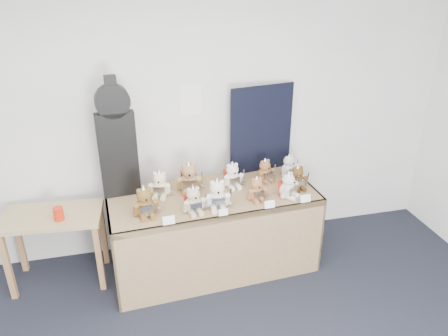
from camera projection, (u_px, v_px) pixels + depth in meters
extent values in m
plane|color=white|center=(150.00, 123.00, 4.08)|extent=(6.00, 0.00, 6.00)
cube|color=white|center=(190.00, 101.00, 4.08)|extent=(0.21, 0.00, 0.30)
cube|color=olive|center=(213.00, 197.00, 4.00)|extent=(1.95, 0.91, 0.06)
cube|color=olive|center=(225.00, 254.00, 3.82)|extent=(1.90, 0.14, 0.79)
cube|color=olive|center=(112.00, 248.00, 3.90)|extent=(0.07, 0.79, 0.79)
cube|color=olive|center=(303.00, 215.00, 4.41)|extent=(0.07, 0.79, 0.79)
cube|color=tan|center=(52.00, 216.00, 3.84)|extent=(0.89, 0.54, 0.04)
cube|color=#9E6944|center=(8.00, 267.00, 3.76)|extent=(0.05, 0.05, 0.67)
cube|color=#9E6944|center=(20.00, 241.00, 4.11)|extent=(0.05, 0.05, 0.67)
cube|color=#9E6944|center=(99.00, 258.00, 3.87)|extent=(0.05, 0.05, 0.67)
cube|color=#9E6944|center=(103.00, 234.00, 4.22)|extent=(0.05, 0.05, 0.67)
cube|color=black|center=(118.00, 155.00, 3.83)|extent=(0.34, 0.13, 0.78)
cylinder|color=black|center=(112.00, 101.00, 3.62)|extent=(0.30, 0.12, 0.29)
cube|color=black|center=(111.00, 87.00, 3.57)|extent=(0.10, 0.10, 0.19)
cube|color=black|center=(261.00, 129.00, 4.27)|extent=(0.65, 0.12, 0.88)
cylinder|color=red|center=(59.00, 214.00, 3.73)|extent=(0.09, 0.09, 0.12)
ellipsoid|color=brown|center=(145.00, 207.00, 3.63)|extent=(0.20, 0.18, 0.17)
sphere|color=brown|center=(144.00, 195.00, 3.58)|extent=(0.13, 0.13, 0.13)
cylinder|color=brown|center=(146.00, 199.00, 3.54)|extent=(0.06, 0.04, 0.05)
sphere|color=black|center=(147.00, 200.00, 3.53)|extent=(0.02, 0.02, 0.02)
sphere|color=brown|center=(139.00, 191.00, 3.54)|extent=(0.04, 0.04, 0.04)
sphere|color=brown|center=(148.00, 189.00, 3.58)|extent=(0.04, 0.04, 0.04)
cylinder|color=brown|center=(136.00, 210.00, 3.58)|extent=(0.07, 0.10, 0.13)
cylinder|color=brown|center=(155.00, 206.00, 3.64)|extent=(0.07, 0.10, 0.13)
cylinder|color=brown|center=(143.00, 217.00, 3.59)|extent=(0.07, 0.12, 0.05)
cylinder|color=brown|center=(152.00, 215.00, 3.62)|extent=(0.07, 0.12, 0.05)
cube|color=silver|center=(147.00, 211.00, 3.57)|extent=(0.11, 0.04, 0.09)
cone|color=silver|center=(143.00, 189.00, 3.56)|extent=(0.11, 0.11, 0.08)
cube|color=silver|center=(159.00, 203.00, 3.63)|extent=(0.02, 0.04, 0.18)
cube|color=silver|center=(159.00, 210.00, 3.66)|extent=(0.05, 0.02, 0.01)
ellipsoid|color=#C3AE8A|center=(194.00, 205.00, 3.68)|extent=(0.18, 0.16, 0.16)
sphere|color=#C3AE8A|center=(193.00, 194.00, 3.64)|extent=(0.12, 0.12, 0.12)
cylinder|color=#C3AE8A|center=(195.00, 197.00, 3.60)|extent=(0.05, 0.03, 0.05)
sphere|color=black|center=(196.00, 198.00, 3.59)|extent=(0.02, 0.02, 0.02)
sphere|color=#C3AE8A|center=(189.00, 190.00, 3.61)|extent=(0.04, 0.04, 0.04)
sphere|color=#C3AE8A|center=(197.00, 188.00, 3.63)|extent=(0.04, 0.04, 0.04)
cylinder|color=#C3AE8A|center=(186.00, 207.00, 3.64)|extent=(0.06, 0.09, 0.12)
cylinder|color=#C3AE8A|center=(203.00, 203.00, 3.69)|extent=(0.06, 0.09, 0.12)
cylinder|color=#C3AE8A|center=(192.00, 213.00, 3.64)|extent=(0.06, 0.11, 0.05)
cylinder|color=#C3AE8A|center=(200.00, 211.00, 3.67)|extent=(0.06, 0.11, 0.05)
cube|color=silver|center=(196.00, 208.00, 3.63)|extent=(0.10, 0.03, 0.09)
cone|color=silver|center=(193.00, 189.00, 3.62)|extent=(0.10, 0.10, 0.07)
cube|color=silver|center=(206.00, 201.00, 3.68)|extent=(0.02, 0.04, 0.16)
cube|color=silver|center=(206.00, 207.00, 3.71)|extent=(0.05, 0.01, 0.01)
cube|color=#A02312|center=(191.00, 200.00, 3.73)|extent=(0.13, 0.05, 0.14)
ellipsoid|color=silver|center=(217.00, 200.00, 3.75)|extent=(0.19, 0.16, 0.17)
sphere|color=silver|center=(217.00, 188.00, 3.70)|extent=(0.13, 0.13, 0.13)
cylinder|color=silver|center=(218.00, 192.00, 3.65)|extent=(0.06, 0.03, 0.05)
sphere|color=black|center=(218.00, 193.00, 3.64)|extent=(0.02, 0.02, 0.02)
sphere|color=silver|center=(212.00, 183.00, 3.67)|extent=(0.04, 0.04, 0.04)
sphere|color=silver|center=(222.00, 182.00, 3.68)|extent=(0.04, 0.04, 0.04)
cylinder|color=silver|center=(208.00, 201.00, 3.71)|extent=(0.06, 0.10, 0.13)
cylinder|color=silver|center=(227.00, 199.00, 3.74)|extent=(0.06, 0.10, 0.13)
cylinder|color=silver|center=(214.00, 209.00, 3.71)|extent=(0.06, 0.12, 0.05)
cylinder|color=silver|center=(223.00, 208.00, 3.72)|extent=(0.06, 0.12, 0.05)
cube|color=silver|center=(218.00, 203.00, 3.68)|extent=(0.11, 0.03, 0.10)
cone|color=silver|center=(217.00, 182.00, 3.67)|extent=(0.11, 0.11, 0.08)
cube|color=silver|center=(231.00, 197.00, 3.72)|extent=(0.02, 0.04, 0.18)
cube|color=silver|center=(230.00, 204.00, 3.75)|extent=(0.05, 0.01, 0.01)
ellipsoid|color=#A1643D|center=(256.00, 193.00, 3.88)|extent=(0.16, 0.14, 0.14)
sphere|color=#A1643D|center=(257.00, 184.00, 3.84)|extent=(0.10, 0.10, 0.10)
cylinder|color=#A1643D|center=(259.00, 187.00, 3.81)|extent=(0.05, 0.03, 0.04)
sphere|color=black|center=(259.00, 187.00, 3.79)|extent=(0.02, 0.02, 0.02)
sphere|color=#A1643D|center=(253.00, 180.00, 3.81)|extent=(0.03, 0.03, 0.03)
sphere|color=#A1643D|center=(260.00, 179.00, 3.83)|extent=(0.03, 0.03, 0.03)
cylinder|color=#A1643D|center=(250.00, 195.00, 3.84)|extent=(0.05, 0.08, 0.11)
cylinder|color=#A1643D|center=(264.00, 192.00, 3.88)|extent=(0.05, 0.08, 0.11)
cylinder|color=#A1643D|center=(255.00, 200.00, 3.84)|extent=(0.05, 0.10, 0.04)
cylinder|color=#A1643D|center=(262.00, 199.00, 3.87)|extent=(0.05, 0.10, 0.04)
cube|color=silver|center=(259.00, 196.00, 3.83)|extent=(0.09, 0.03, 0.08)
cone|color=silver|center=(257.00, 179.00, 3.82)|extent=(0.09, 0.09, 0.07)
cube|color=silver|center=(267.00, 190.00, 3.87)|extent=(0.02, 0.04, 0.15)
cube|color=silver|center=(267.00, 196.00, 3.90)|extent=(0.04, 0.01, 0.01)
ellipsoid|color=silver|center=(288.00, 190.00, 3.93)|extent=(0.20, 0.20, 0.16)
sphere|color=silver|center=(288.00, 180.00, 3.88)|extent=(0.11, 0.11, 0.11)
cylinder|color=silver|center=(293.00, 182.00, 3.86)|extent=(0.05, 0.05, 0.05)
sphere|color=black|center=(295.00, 183.00, 3.85)|extent=(0.02, 0.02, 0.02)
sphere|color=silver|center=(286.00, 176.00, 3.84)|extent=(0.04, 0.04, 0.04)
sphere|color=silver|center=(291.00, 174.00, 3.89)|extent=(0.04, 0.04, 0.04)
cylinder|color=silver|center=(285.00, 193.00, 3.86)|extent=(0.09, 0.09, 0.12)
cylinder|color=silver|center=(294.00, 187.00, 3.96)|extent=(0.09, 0.09, 0.12)
cylinder|color=silver|center=(290.00, 197.00, 3.89)|extent=(0.10, 0.11, 0.05)
cylinder|color=silver|center=(295.00, 195.00, 3.94)|extent=(0.10, 0.11, 0.05)
cube|color=silver|center=(293.00, 191.00, 3.89)|extent=(0.09, 0.07, 0.09)
cone|color=silver|center=(289.00, 175.00, 3.86)|extent=(0.10, 0.10, 0.07)
cube|color=silver|center=(297.00, 184.00, 3.96)|extent=(0.03, 0.04, 0.16)
cube|color=silver|center=(296.00, 190.00, 3.99)|extent=(0.04, 0.03, 0.01)
cube|color=#A02312|center=(282.00, 187.00, 3.96)|extent=(0.12, 0.10, 0.14)
ellipsoid|color=brown|center=(297.00, 182.00, 4.07)|extent=(0.16, 0.14, 0.15)
sphere|color=brown|center=(298.00, 172.00, 4.03)|extent=(0.11, 0.11, 0.11)
cylinder|color=brown|center=(300.00, 175.00, 3.99)|extent=(0.05, 0.03, 0.05)
sphere|color=black|center=(301.00, 176.00, 3.98)|extent=(0.02, 0.02, 0.02)
sphere|color=brown|center=(294.00, 169.00, 4.00)|extent=(0.03, 0.03, 0.03)
sphere|color=brown|center=(301.00, 168.00, 4.02)|extent=(0.03, 0.03, 0.03)
cylinder|color=brown|center=(291.00, 183.00, 4.03)|extent=(0.05, 0.09, 0.11)
cylinder|color=brown|center=(304.00, 181.00, 4.07)|extent=(0.05, 0.09, 0.11)
cylinder|color=brown|center=(296.00, 189.00, 4.03)|extent=(0.05, 0.10, 0.04)
cylinder|color=brown|center=(302.00, 188.00, 4.05)|extent=(0.05, 0.10, 0.04)
cube|color=silver|center=(300.00, 184.00, 4.02)|extent=(0.10, 0.03, 0.08)
cone|color=silver|center=(298.00, 168.00, 4.01)|extent=(0.09, 0.09, 0.07)
cube|color=silver|center=(307.00, 179.00, 4.06)|extent=(0.02, 0.04, 0.16)
cube|color=silver|center=(307.00, 185.00, 4.09)|extent=(0.04, 0.01, 0.01)
ellipsoid|color=beige|center=(160.00, 189.00, 3.94)|extent=(0.19, 0.17, 0.16)
sphere|color=beige|center=(159.00, 178.00, 3.90)|extent=(0.12, 0.12, 0.12)
cylinder|color=beige|center=(159.00, 181.00, 3.86)|extent=(0.05, 0.04, 0.05)
sphere|color=black|center=(158.00, 182.00, 3.84)|extent=(0.02, 0.02, 0.02)
sphere|color=beige|center=(155.00, 173.00, 3.88)|extent=(0.04, 0.04, 0.04)
sphere|color=beige|center=(163.00, 173.00, 3.88)|extent=(0.04, 0.04, 0.04)
cylinder|color=beige|center=(151.00, 189.00, 3.92)|extent=(0.07, 0.10, 0.12)
cylinder|color=beige|center=(168.00, 189.00, 3.92)|extent=(0.07, 0.10, 0.12)
cylinder|color=beige|center=(156.00, 196.00, 3.91)|extent=(0.07, 0.11, 0.05)
cylinder|color=beige|center=(164.00, 196.00, 3.91)|extent=(0.07, 0.11, 0.05)
cube|color=silver|center=(159.00, 191.00, 3.89)|extent=(0.10, 0.04, 0.09)
cone|color=silver|center=(159.00, 173.00, 3.88)|extent=(0.10, 0.10, 0.08)
cube|color=silver|center=(171.00, 187.00, 3.90)|extent=(0.02, 0.04, 0.17)
cube|color=silver|center=(171.00, 193.00, 3.93)|extent=(0.05, 0.02, 0.01)
ellipsoid|color=#A48152|center=(189.00, 183.00, 4.02)|extent=(0.20, 0.17, 0.18)
sphere|color=#A48152|center=(189.00, 171.00, 3.97)|extent=(0.14, 0.14, 0.14)
cylinder|color=#A48152|center=(189.00, 174.00, 3.92)|extent=(0.06, 0.04, 0.06)
sphere|color=black|center=(189.00, 175.00, 3.91)|extent=(0.02, 0.02, 0.02)
sphere|color=#A48152|center=(184.00, 166.00, 3.94)|extent=(0.04, 0.04, 0.04)
sphere|color=#A48152|center=(193.00, 165.00, 3.95)|extent=(0.04, 0.04, 0.04)
cylinder|color=#A48152|center=(180.00, 184.00, 3.99)|extent=(0.06, 0.11, 0.14)
cylinder|color=#A48152|center=(199.00, 182.00, 4.01)|extent=(0.06, 0.11, 0.14)
cylinder|color=#A48152|center=(185.00, 191.00, 3.98)|extent=(0.07, 0.12, 0.06)
cylinder|color=#A48152|center=(194.00, 191.00, 3.99)|extent=(0.07, 0.12, 0.06)
cube|color=silver|center=(190.00, 186.00, 3.96)|extent=(0.12, 0.03, 0.10)
cone|color=silver|center=(189.00, 165.00, 3.95)|extent=(0.11, 0.11, 0.09)
cube|color=silver|center=(202.00, 180.00, 3.99)|extent=(0.02, 0.05, 0.19)
cube|color=silver|center=(202.00, 187.00, 4.02)|extent=(0.06, 0.01, 0.01)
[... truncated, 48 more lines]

